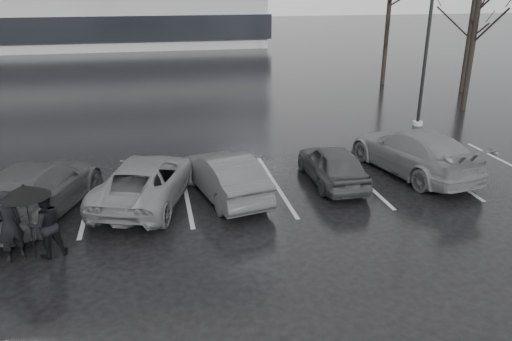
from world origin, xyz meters
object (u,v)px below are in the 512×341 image
Objects in this scene: car_west_b at (146,180)px; car_east at (413,151)px; car_west_c at (37,188)px; tree_east at (475,26)px; car_west_a at (225,175)px; tree_ne at (470,29)px; tree_north at (389,12)px; pedestrian_right at (46,224)px; pedestrian_left at (9,226)px; lamp_post at (428,39)px; car_main at (332,164)px.

car_west_b is 0.92× the size of car_east.
tree_east is (18.23, 8.11, 3.29)m from car_west_c.
car_west_a is 2.26m from car_west_b.
tree_ne is 0.82× the size of tree_north.
tree_north is (-3.50, 3.00, 0.75)m from tree_ne.
car_west_a is 5.18m from pedestrian_right.
car_west_b is 4.05m from pedestrian_left.
tree_ne is at bearing 45.00° from lamp_post.
car_west_b is 0.54× the size of tree_north.
pedestrian_left is 0.21× the size of tree_east.
tree_ne is at bearing -135.60° from car_main.
car_east is 15.86m from tree_north.
car_west_c is 20.22m from tree_east.
pedestrian_right is (0.68, -2.51, 0.08)m from car_west_c.
car_main is 2.11× the size of pedestrian_left.
pedestrian_left is at bearing 3.62° from car_east.
tree_east reaches higher than pedestrian_right.
car_main is 3.45m from car_west_a.
car_west_a is 15.70m from tree_east.
car_west_c is at bearing 3.20° from car_main.
tree_east reaches higher than car_west_a.
pedestrian_left is at bearing -21.14° from pedestrian_right.
tree_north reaches higher than tree_ne.
car_west_b is 2.88× the size of pedestrian_right.
tree_ne reaches higher than car_west_c.
pedestrian_left is (-11.60, -3.27, 0.12)m from car_east.
lamp_post reaches higher than pedestrian_left.
pedestrian_right is 24.96m from tree_ne.
car_west_c is at bearing -8.47° from car_east.
tree_north reaches higher than tree_east.
pedestrian_left reaches higher than pedestrian_right.
pedestrian_right is (-7.92, -2.93, 0.19)m from car_main.
tree_ne is (17.82, 11.94, 2.86)m from car_west_b.
tree_east reaches higher than tree_ne.
car_main is at bearing -120.42° from tree_north.
car_west_a is 19.88m from tree_ne.
car_west_a is at bearing -164.51° from car_west_b.
lamp_post is 8.63m from tree_ne.
pedestrian_left is 24.95m from tree_north.
pedestrian_right is 16.60m from lamp_post.
car_west_b is at bearing -133.79° from tree_north.
tree_east is at bearing -81.87° from tree_north.
car_west_a is 5.87m from pedestrian_left.
car_main is at bearing -159.34° from car_west_b.
car_west_b is at bearing -15.50° from car_west_a.
car_west_c is 2.89× the size of pedestrian_left.
tree_north is at bearing -119.80° from car_west_c.
pedestrian_right is at bearing -148.83° from tree_east.
car_west_a is at bearing -148.37° from tree_east.
car_east is (11.51, 0.73, 0.02)m from car_west_c.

